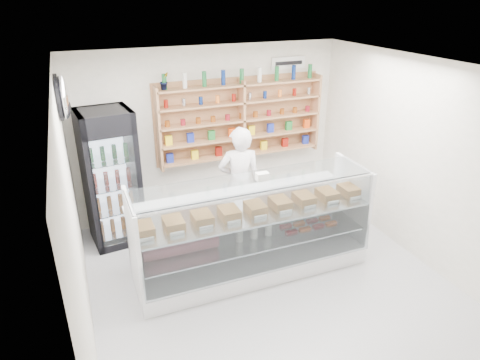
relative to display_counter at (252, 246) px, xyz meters
name	(u,v)px	position (x,y,z in m)	size (l,w,h in m)	color
room	(277,191)	(0.10, -0.49, 1.03)	(5.00, 5.00, 5.00)	#B5B5BA
display_counter	(252,246)	(0.00, 0.00, 0.00)	(3.16, 0.94, 1.38)	white
shop_worker	(240,183)	(0.20, 0.94, 0.51)	(0.65, 0.42, 1.78)	silver
drinks_cooler	(111,178)	(-1.61, 1.51, 0.66)	(0.82, 0.80, 2.06)	black
wall_shelving	(242,120)	(0.60, 1.85, 1.22)	(2.84, 0.28, 1.33)	tan
potted_plant	(164,81)	(-0.65, 1.85, 1.95)	(0.15, 0.12, 0.27)	#1E6626
security_mirror	(63,97)	(-2.07, 0.71, 2.08)	(0.15, 0.50, 0.50)	silver
wall_sign	(288,63)	(1.50, 1.98, 2.08)	(0.62, 0.03, 0.20)	white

